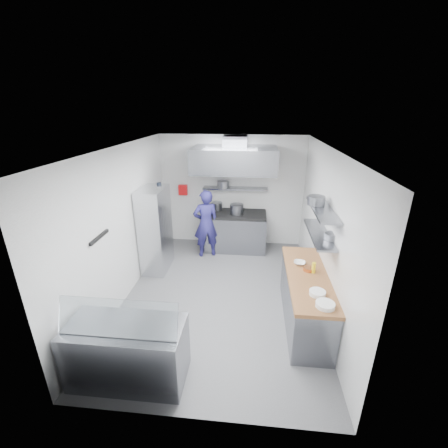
# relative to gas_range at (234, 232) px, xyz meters

# --- Properties ---
(floor) EXTENTS (5.00, 5.00, 0.00)m
(floor) POSITION_rel_gas_range_xyz_m (-0.10, -2.10, -0.45)
(floor) COLOR #49494B
(floor) RESTS_ON ground
(ceiling) EXTENTS (5.00, 5.00, 0.00)m
(ceiling) POSITION_rel_gas_range_xyz_m (-0.10, -2.10, 2.35)
(ceiling) COLOR silver
(ceiling) RESTS_ON wall_back
(wall_back) EXTENTS (3.60, 2.80, 0.02)m
(wall_back) POSITION_rel_gas_range_xyz_m (-0.10, 0.40, 0.95)
(wall_back) COLOR white
(wall_back) RESTS_ON floor
(wall_front) EXTENTS (3.60, 2.80, 0.02)m
(wall_front) POSITION_rel_gas_range_xyz_m (-0.10, -4.60, 0.95)
(wall_front) COLOR white
(wall_front) RESTS_ON floor
(wall_left) EXTENTS (2.80, 5.00, 0.02)m
(wall_left) POSITION_rel_gas_range_xyz_m (-1.90, -2.10, 0.95)
(wall_left) COLOR white
(wall_left) RESTS_ON floor
(wall_right) EXTENTS (2.80, 5.00, 0.02)m
(wall_right) POSITION_rel_gas_range_xyz_m (1.70, -2.10, 0.95)
(wall_right) COLOR white
(wall_right) RESTS_ON floor
(gas_range) EXTENTS (1.60, 0.80, 0.90)m
(gas_range) POSITION_rel_gas_range_xyz_m (0.00, 0.00, 0.00)
(gas_range) COLOR gray
(gas_range) RESTS_ON floor
(cooktop) EXTENTS (1.57, 0.78, 0.06)m
(cooktop) POSITION_rel_gas_range_xyz_m (0.00, 0.00, 0.48)
(cooktop) COLOR black
(cooktop) RESTS_ON gas_range
(stock_pot_left) EXTENTS (0.26, 0.26, 0.20)m
(stock_pot_left) POSITION_rel_gas_range_xyz_m (-0.45, 0.20, 0.61)
(stock_pot_left) COLOR slate
(stock_pot_left) RESTS_ON cooktop
(stock_pot_mid) EXTENTS (0.33, 0.33, 0.24)m
(stock_pot_mid) POSITION_rel_gas_range_xyz_m (0.06, -0.04, 0.63)
(stock_pot_mid) COLOR slate
(stock_pot_mid) RESTS_ON cooktop
(over_range_shelf) EXTENTS (1.60, 0.30, 0.04)m
(over_range_shelf) POSITION_rel_gas_range_xyz_m (0.00, 0.24, 1.07)
(over_range_shelf) COLOR gray
(over_range_shelf) RESTS_ON wall_back
(shelf_pot_a) EXTENTS (0.29, 0.29, 0.18)m
(shelf_pot_a) POSITION_rel_gas_range_xyz_m (-0.30, 0.16, 1.18)
(shelf_pot_a) COLOR slate
(shelf_pot_a) RESTS_ON over_range_shelf
(extractor_hood) EXTENTS (1.90, 1.15, 0.55)m
(extractor_hood) POSITION_rel_gas_range_xyz_m (0.00, -0.18, 1.85)
(extractor_hood) COLOR gray
(extractor_hood) RESTS_ON wall_back
(hood_duct) EXTENTS (0.55, 0.55, 0.24)m
(hood_duct) POSITION_rel_gas_range_xyz_m (0.00, 0.05, 2.23)
(hood_duct) COLOR slate
(hood_duct) RESTS_ON extractor_hood
(red_firebox) EXTENTS (0.22, 0.10, 0.26)m
(red_firebox) POSITION_rel_gas_range_xyz_m (-1.35, 0.34, 0.97)
(red_firebox) COLOR red
(red_firebox) RESTS_ON wall_back
(chef) EXTENTS (0.70, 0.58, 1.65)m
(chef) POSITION_rel_gas_range_xyz_m (-0.64, -0.45, 0.37)
(chef) COLOR navy
(chef) RESTS_ON floor
(wire_rack) EXTENTS (0.50, 0.90, 1.85)m
(wire_rack) POSITION_rel_gas_range_xyz_m (-1.63, -1.18, 0.48)
(wire_rack) COLOR silver
(wire_rack) RESTS_ON floor
(rack_bin_a) EXTENTS (0.15, 0.19, 0.17)m
(rack_bin_a) POSITION_rel_gas_range_xyz_m (-1.63, -1.08, 0.35)
(rack_bin_a) COLOR white
(rack_bin_a) RESTS_ON wire_rack
(rack_bin_b) EXTENTS (0.14, 0.18, 0.16)m
(rack_bin_b) POSITION_rel_gas_range_xyz_m (-1.63, -0.81, 0.85)
(rack_bin_b) COLOR yellow
(rack_bin_b) RESTS_ON wire_rack
(rack_jar) EXTENTS (0.10, 0.10, 0.18)m
(rack_jar) POSITION_rel_gas_range_xyz_m (-1.58, -0.84, 1.35)
(rack_jar) COLOR black
(rack_jar) RESTS_ON wire_rack
(knife_strip) EXTENTS (0.04, 0.55, 0.05)m
(knife_strip) POSITION_rel_gas_range_xyz_m (-1.88, -3.00, 1.10)
(knife_strip) COLOR black
(knife_strip) RESTS_ON wall_left
(prep_counter_base) EXTENTS (0.62, 2.00, 0.84)m
(prep_counter_base) POSITION_rel_gas_range_xyz_m (1.38, -2.70, -0.03)
(prep_counter_base) COLOR gray
(prep_counter_base) RESTS_ON floor
(prep_counter_top) EXTENTS (0.65, 2.04, 0.06)m
(prep_counter_top) POSITION_rel_gas_range_xyz_m (1.38, -2.70, 0.42)
(prep_counter_top) COLOR #976537
(prep_counter_top) RESTS_ON prep_counter_base
(plate_stack_a) EXTENTS (0.26, 0.26, 0.06)m
(plate_stack_a) POSITION_rel_gas_range_xyz_m (1.48, -3.51, 0.48)
(plate_stack_a) COLOR white
(plate_stack_a) RESTS_ON prep_counter_top
(plate_stack_b) EXTENTS (0.23, 0.23, 0.06)m
(plate_stack_b) POSITION_rel_gas_range_xyz_m (1.43, -3.24, 0.48)
(plate_stack_b) COLOR white
(plate_stack_b) RESTS_ON prep_counter_top
(copper_pan) EXTENTS (0.17, 0.17, 0.06)m
(copper_pan) POSITION_rel_gas_range_xyz_m (1.41, -2.56, 0.48)
(copper_pan) COLOR orange
(copper_pan) RESTS_ON prep_counter_top
(squeeze_bottle) EXTENTS (0.06, 0.06, 0.18)m
(squeeze_bottle) POSITION_rel_gas_range_xyz_m (1.47, -2.62, 0.54)
(squeeze_bottle) COLOR yellow
(squeeze_bottle) RESTS_ON prep_counter_top
(mixing_bowl) EXTENTS (0.23, 0.23, 0.05)m
(mixing_bowl) POSITION_rel_gas_range_xyz_m (1.29, -2.35, 0.47)
(mixing_bowl) COLOR white
(mixing_bowl) RESTS_ON prep_counter_top
(wall_shelf_lower) EXTENTS (0.30, 1.30, 0.04)m
(wall_shelf_lower) POSITION_rel_gas_range_xyz_m (1.54, -2.40, 1.05)
(wall_shelf_lower) COLOR gray
(wall_shelf_lower) RESTS_ON wall_right
(wall_shelf_upper) EXTENTS (0.30, 1.30, 0.04)m
(wall_shelf_upper) POSITION_rel_gas_range_xyz_m (1.54, -2.40, 1.47)
(wall_shelf_upper) COLOR gray
(wall_shelf_upper) RESTS_ON wall_right
(shelf_pot_c) EXTENTS (0.22, 0.22, 0.10)m
(shelf_pot_c) POSITION_rel_gas_range_xyz_m (1.68, -2.65, 1.12)
(shelf_pot_c) COLOR slate
(shelf_pot_c) RESTS_ON wall_shelf_lower
(shelf_pot_d) EXTENTS (0.28, 0.28, 0.14)m
(shelf_pot_d) POSITION_rel_gas_range_xyz_m (1.47, -2.23, 1.56)
(shelf_pot_d) COLOR slate
(shelf_pot_d) RESTS_ON wall_shelf_upper
(display_case) EXTENTS (1.50, 0.70, 0.85)m
(display_case) POSITION_rel_gas_range_xyz_m (-1.10, -4.10, -0.03)
(display_case) COLOR gray
(display_case) RESTS_ON floor
(display_glass) EXTENTS (1.47, 0.19, 0.42)m
(display_glass) POSITION_rel_gas_range_xyz_m (-1.10, -4.22, 0.62)
(display_glass) COLOR silver
(display_glass) RESTS_ON display_case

